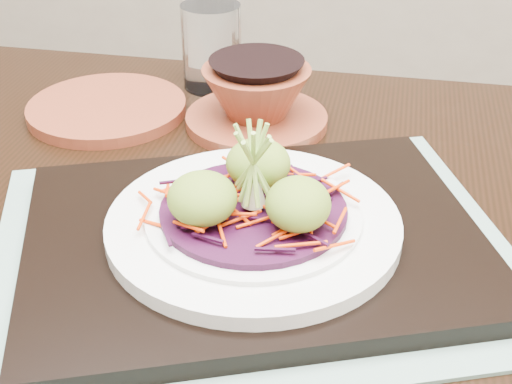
# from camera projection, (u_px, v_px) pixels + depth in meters

# --- Properties ---
(dining_table) EXTENTS (1.27, 0.91, 0.75)m
(dining_table) POSITION_uv_depth(u_px,v_px,m) (280.00, 321.00, 0.70)
(dining_table) COLOR black
(dining_table) RESTS_ON ground
(placemat) EXTENTS (0.53, 0.46, 0.00)m
(placemat) POSITION_uv_depth(u_px,v_px,m) (253.00, 249.00, 0.63)
(placemat) COLOR gray
(placemat) RESTS_ON dining_table
(serving_tray) EXTENTS (0.46, 0.39, 0.02)m
(serving_tray) POSITION_uv_depth(u_px,v_px,m) (253.00, 239.00, 0.62)
(serving_tray) COLOR black
(serving_tray) RESTS_ON placemat
(white_plate) EXTENTS (0.25, 0.25, 0.02)m
(white_plate) POSITION_uv_depth(u_px,v_px,m) (253.00, 223.00, 0.61)
(white_plate) COLOR silver
(white_plate) RESTS_ON serving_tray
(cabbage_bed) EXTENTS (0.16, 0.16, 0.01)m
(cabbage_bed) POSITION_uv_depth(u_px,v_px,m) (253.00, 210.00, 0.61)
(cabbage_bed) COLOR #350A28
(cabbage_bed) RESTS_ON white_plate
(carrot_julienne) EXTENTS (0.19, 0.19, 0.01)m
(carrot_julienne) POSITION_uv_depth(u_px,v_px,m) (253.00, 203.00, 0.60)
(carrot_julienne) COLOR #E23503
(carrot_julienne) RESTS_ON cabbage_bed
(guacamole_scoops) EXTENTS (0.14, 0.12, 0.04)m
(guacamole_scoops) POSITION_uv_depth(u_px,v_px,m) (253.00, 188.00, 0.59)
(guacamole_scoops) COLOR olive
(guacamole_scoops) RESTS_ON cabbage_bed
(scallion_garnish) EXTENTS (0.06, 0.06, 0.09)m
(scallion_garnish) POSITION_uv_depth(u_px,v_px,m) (253.00, 168.00, 0.58)
(scallion_garnish) COLOR #8FB648
(scallion_garnish) RESTS_ON cabbage_bed
(terracotta_side_plate) EXTENTS (0.26, 0.26, 0.01)m
(terracotta_side_plate) POSITION_uv_depth(u_px,v_px,m) (107.00, 108.00, 0.86)
(terracotta_side_plate) COLOR maroon
(terracotta_side_plate) RESTS_ON dining_table
(water_glass) EXTENTS (0.09, 0.09, 0.11)m
(water_glass) POSITION_uv_depth(u_px,v_px,m) (212.00, 47.00, 0.91)
(water_glass) COLOR white
(water_glass) RESTS_ON dining_table
(terracotta_bowl_set) EXTENTS (0.22, 0.22, 0.07)m
(terracotta_bowl_set) POSITION_uv_depth(u_px,v_px,m) (257.00, 100.00, 0.82)
(terracotta_bowl_set) COLOR maroon
(terracotta_bowl_set) RESTS_ON dining_table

